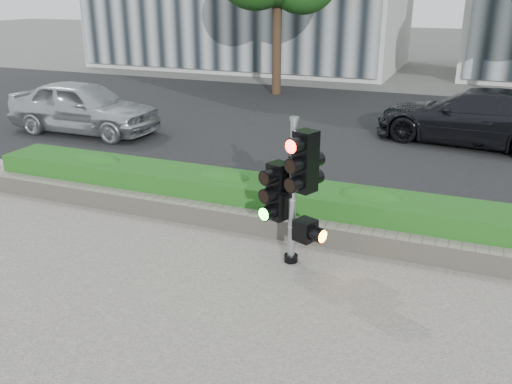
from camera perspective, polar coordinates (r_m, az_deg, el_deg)
ground at (r=7.64m, az=-3.45°, el=-10.24°), size 120.00×120.00×0.00m
road at (r=16.63m, az=11.50°, el=6.51°), size 60.00×13.00×0.02m
curb at (r=10.25m, az=4.07°, el=-1.58°), size 60.00×0.25×0.12m
stone_wall at (r=9.11m, az=1.64°, el=-3.50°), size 12.00×0.32×0.34m
hedge at (r=9.61m, az=3.00°, el=-1.11°), size 12.00×1.00×0.68m
traffic_signal at (r=7.83m, az=4.22°, el=0.75°), size 0.83×0.70×2.23m
car_silver at (r=16.43m, az=-17.69°, el=8.53°), size 4.45×1.82×1.51m
car_dark at (r=15.61m, az=22.02°, el=7.36°), size 5.36×2.87×1.48m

